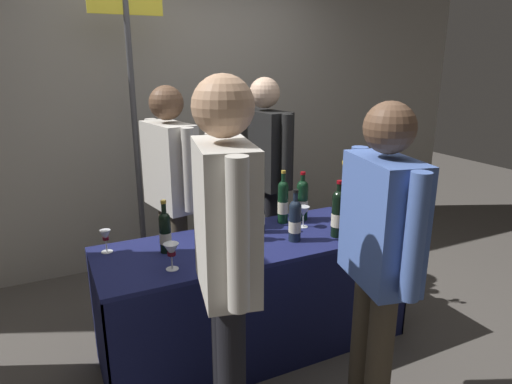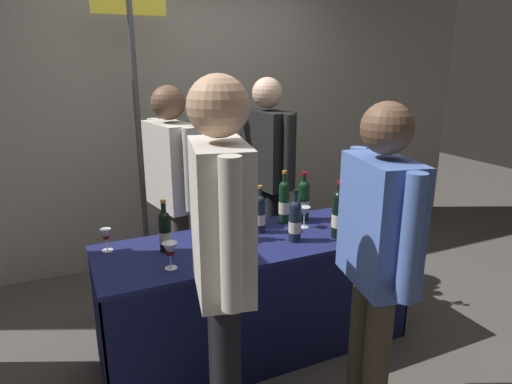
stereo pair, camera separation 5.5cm
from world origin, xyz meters
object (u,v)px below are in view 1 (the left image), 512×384
object	(u,v)px
tasting_table	(256,274)
booth_signpost	(134,115)
featured_wine_bottle	(234,217)
display_bottle_0	(338,213)
wine_glass_near_taster	(171,251)
taster_foreground_right	(226,249)
flower_vase	(345,196)
wine_glass_mid	(106,237)
wine_glass_near_vendor	(304,212)
vendor_presenter	(264,164)

from	to	relation	value
tasting_table	booth_signpost	distance (m)	1.53
tasting_table	featured_wine_bottle	size ratio (longest dim) A/B	5.49
display_bottle_0	booth_signpost	world-z (taller)	booth_signpost
display_bottle_0	wine_glass_near_taster	size ratio (longest dim) A/B	2.48
tasting_table	taster_foreground_right	distance (m)	1.00
tasting_table	featured_wine_bottle	xyz separation A→B (m)	(-0.12, 0.05, 0.37)
tasting_table	flower_vase	bearing A→B (deg)	13.16
display_bottle_0	wine_glass_near_taster	distance (m)	1.04
display_bottle_0	wine_glass_mid	xyz separation A→B (m)	(-1.31, 0.37, -0.06)
display_bottle_0	wine_glass_near_vendor	xyz separation A→B (m)	(-0.11, 0.22, -0.05)
flower_vase	booth_signpost	size ratio (longest dim) A/B	0.18
display_bottle_0	vendor_presenter	size ratio (longest dim) A/B	0.21
wine_glass_near_taster	wine_glass_mid	bearing A→B (deg)	126.33
featured_wine_bottle	wine_glass_mid	bearing A→B (deg)	167.86
tasting_table	display_bottle_0	bearing A→B (deg)	-19.10
wine_glass_near_vendor	taster_foreground_right	bearing A→B (deg)	-137.97
display_bottle_0	tasting_table	bearing A→B (deg)	160.90
tasting_table	wine_glass_mid	distance (m)	0.92
wine_glass_near_vendor	booth_signpost	world-z (taller)	booth_signpost
taster_foreground_right	featured_wine_bottle	bearing A→B (deg)	-13.15
featured_wine_bottle	vendor_presenter	world-z (taller)	vendor_presenter
featured_wine_bottle	taster_foreground_right	distance (m)	0.84
flower_vase	vendor_presenter	size ratio (longest dim) A/B	0.25
display_bottle_0	wine_glass_mid	bearing A→B (deg)	164.26
featured_wine_bottle	vendor_presenter	distance (m)	0.90
tasting_table	featured_wine_bottle	world-z (taller)	featured_wine_bottle
featured_wine_bottle	wine_glass_mid	size ratio (longest dim) A/B	2.61
wine_glass_near_vendor	vendor_presenter	world-z (taller)	vendor_presenter
flower_vase	taster_foreground_right	distance (m)	1.55
featured_wine_bottle	wine_glass_near_taster	distance (m)	0.49
wine_glass_near_taster	wine_glass_near_vendor	bearing A→B (deg)	13.71
wine_glass_mid	vendor_presenter	distance (m)	1.40
featured_wine_bottle	taster_foreground_right	world-z (taller)	taster_foreground_right
display_bottle_0	taster_foreground_right	bearing A→B (deg)	-150.59
display_bottle_0	wine_glass_mid	world-z (taller)	display_bottle_0
wine_glass_near_taster	taster_foreground_right	size ratio (longest dim) A/B	0.08
featured_wine_bottle	flower_vase	xyz separation A→B (m)	(0.91, 0.13, -0.03)
wine_glass_mid	featured_wine_bottle	bearing A→B (deg)	-12.14
display_bottle_0	booth_signpost	distance (m)	1.69
flower_vase	taster_foreground_right	bearing A→B (deg)	-145.06
wine_glass_near_taster	flower_vase	xyz separation A→B (m)	(1.35, 0.35, 0.02)
featured_wine_bottle	wine_glass_near_vendor	xyz separation A→B (m)	(0.49, 0.01, -0.04)
display_bottle_0	booth_signpost	size ratio (longest dim) A/B	0.16
wine_glass_near_vendor	wine_glass_near_taster	bearing A→B (deg)	-166.29
vendor_presenter	tasting_table	bearing A→B (deg)	-39.73
booth_signpost	tasting_table	bearing A→B (deg)	-69.05
wine_glass_near_vendor	wine_glass_mid	size ratio (longest dim) A/B	1.06
tasting_table	booth_signpost	world-z (taller)	booth_signpost
wine_glass_mid	taster_foreground_right	xyz separation A→B (m)	(0.36, -0.90, 0.22)
featured_wine_bottle	wine_glass_mid	distance (m)	0.73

